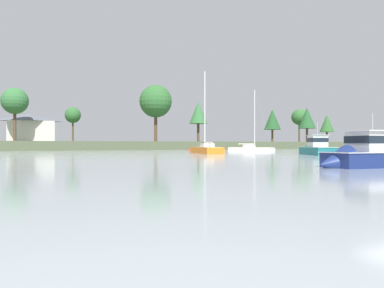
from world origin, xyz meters
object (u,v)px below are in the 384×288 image
at_px(sailboat_orange, 206,152).
at_px(cruiser_navy, 368,159).
at_px(mooring_buoy_red, 189,150).
at_px(cruiser_teal, 315,150).
at_px(sailboat_white, 251,150).

distance_m(sailboat_orange, cruiser_navy, 35.08).
bearing_deg(mooring_buoy_red, cruiser_navy, -105.27).
bearing_deg(sailboat_orange, cruiser_navy, -101.44).
relative_size(cruiser_teal, sailboat_white, 0.70).
bearing_deg(cruiser_teal, sailboat_white, 78.20).
bearing_deg(sailboat_white, cruiser_teal, -101.80).
xyz_separation_m(cruiser_teal, sailboat_white, (4.52, 21.64, -0.33)).
relative_size(sailboat_orange, sailboat_white, 1.07).
xyz_separation_m(sailboat_white, mooring_buoy_red, (-5.22, 16.87, -0.16)).
bearing_deg(cruiser_teal, sailboat_orange, 132.57).
distance_m(cruiser_navy, cruiser_teal, 28.83).
relative_size(cruiser_navy, sailboat_white, 0.67).
bearing_deg(sailboat_white, cruiser_navy, -116.26).
relative_size(sailboat_orange, cruiser_navy, 1.59).
height_order(sailboat_orange, mooring_buoy_red, sailboat_orange).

